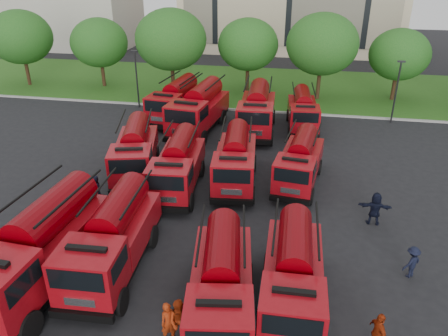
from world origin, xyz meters
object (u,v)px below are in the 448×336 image
object	(u,v)px
fire_truck_0	(40,247)
fire_truck_2	(221,283)
firefighter_3	(409,276)
fire_truck_3	(293,274)
firefighter_4	(98,199)
firefighter_5	(372,223)
fire_truck_1	(113,238)
fire_truck_6	(235,159)
fire_truck_10	(257,110)
fire_truck_5	(178,165)
fire_truck_4	(135,151)
fire_truck_11	(303,111)
fire_truck_9	(199,109)
fire_truck_7	(300,161)
fire_truck_8	(176,101)

from	to	relation	value
fire_truck_0	fire_truck_2	size ratio (longest dim) A/B	1.18
firefighter_3	fire_truck_3	bearing A→B (deg)	-13.41
firefighter_4	firefighter_5	size ratio (longest dim) A/B	0.83
fire_truck_1	firefighter_4	world-z (taller)	fire_truck_1
fire_truck_6	fire_truck_10	xyz separation A→B (m)	(0.27, 8.81, 0.17)
fire_truck_5	fire_truck_4	bearing A→B (deg)	151.31
fire_truck_11	firefighter_4	distance (m)	17.68
firefighter_3	fire_truck_0	bearing A→B (deg)	-29.41
fire_truck_5	fire_truck_6	size ratio (longest dim) A/B	1.00
fire_truck_10	firefighter_4	distance (m)	14.58
firefighter_5	fire_truck_9	bearing A→B (deg)	-41.32
fire_truck_7	fire_truck_11	size ratio (longest dim) A/B	1.02
fire_truck_6	fire_truck_11	bearing A→B (deg)	63.88
firefighter_3	firefighter_4	world-z (taller)	firefighter_3
fire_truck_2	fire_truck_9	world-z (taller)	fire_truck_9
fire_truck_1	fire_truck_10	distance (m)	18.29
fire_truck_6	fire_truck_10	size ratio (longest dim) A/B	0.91
fire_truck_11	firefighter_4	size ratio (longest dim) A/B	4.35
fire_truck_4	firefighter_3	bearing A→B (deg)	-40.08
fire_truck_4	firefighter_4	size ratio (longest dim) A/B	4.91
fire_truck_9	fire_truck_4	bearing A→B (deg)	-98.46
fire_truck_2	fire_truck_8	size ratio (longest dim) A/B	0.94
fire_truck_7	fire_truck_9	distance (m)	10.91
fire_truck_3	fire_truck_5	size ratio (longest dim) A/B	0.95
fire_truck_4	fire_truck_6	distance (m)	6.32
firefighter_5	fire_truck_6	bearing A→B (deg)	-20.34
fire_truck_2	fire_truck_8	xyz separation A→B (m)	(-7.91, 21.15, 0.11)
fire_truck_1	fire_truck_5	world-z (taller)	fire_truck_1
fire_truck_1	fire_truck_11	xyz separation A→B (m)	(7.68, 19.15, -0.18)
fire_truck_0	fire_truck_11	distance (m)	22.98
fire_truck_2	fire_truck_8	distance (m)	22.58
fire_truck_5	firefighter_3	world-z (taller)	fire_truck_5
fire_truck_6	firefighter_5	xyz separation A→B (m)	(7.77, -3.20, -1.55)
fire_truck_5	fire_truck_0	bearing A→B (deg)	-114.67
fire_truck_10	fire_truck_7	bearing A→B (deg)	-69.46
fire_truck_7	firefighter_4	size ratio (longest dim) A/B	4.45
fire_truck_4	fire_truck_7	size ratio (longest dim) A/B	1.10
fire_truck_1	fire_truck_3	size ratio (longest dim) A/B	1.10
fire_truck_6	firefighter_4	world-z (taller)	fire_truck_6
fire_truck_7	fire_truck_9	bearing A→B (deg)	144.08
fire_truck_8	firefighter_3	xyz separation A→B (m)	(15.52, -17.49, -1.63)
fire_truck_6	fire_truck_9	bearing A→B (deg)	111.56
fire_truck_0	fire_truck_7	bearing A→B (deg)	50.72
fire_truck_11	firefighter_4	world-z (taller)	fire_truck_11
fire_truck_9	fire_truck_11	world-z (taller)	fire_truck_9
fire_truck_5	fire_truck_10	distance (m)	10.76
firefighter_3	firefighter_4	size ratio (longest dim) A/B	1.02
fire_truck_2	fire_truck_6	world-z (taller)	fire_truck_6
fire_truck_9	firefighter_3	size ratio (longest dim) A/B	5.35
fire_truck_8	fire_truck_11	size ratio (longest dim) A/B	1.14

